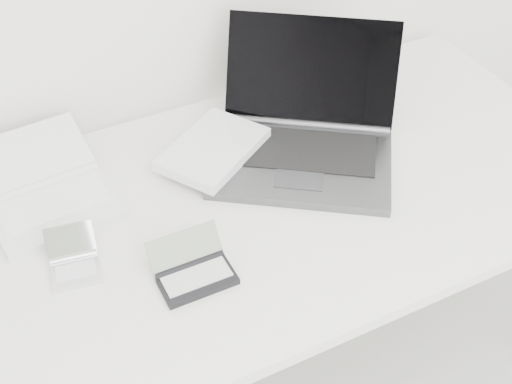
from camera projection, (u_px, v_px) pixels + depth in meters
name	position (u px, v px, depth m)	size (l,w,h in m)	color
desk	(260.00, 212.00, 1.61)	(1.60, 0.80, 0.73)	white
laptop_large	(284.00, 139.00, 1.67)	(0.64, 0.56, 0.26)	#4F5154
netbook_open_white	(48.00, 194.00, 1.56)	(0.29, 0.36, 0.07)	white
pda_silver	(75.00, 263.00, 1.41)	(0.11, 0.13, 0.07)	silver
palmtop_charcoal	(194.00, 272.00, 1.40)	(0.15, 0.12, 0.07)	black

